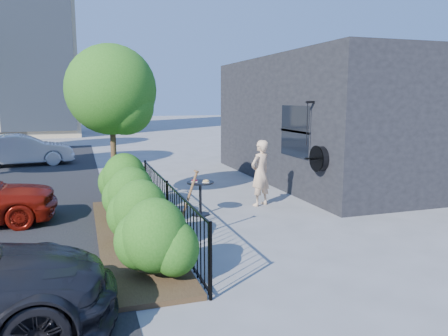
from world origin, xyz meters
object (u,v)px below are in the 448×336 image
object	(u,v)px
cafe_table	(200,192)
woman	(260,173)
patio_tree	(114,95)
shovel	(185,210)
car_silver	(22,150)

from	to	relation	value
cafe_table	woman	xyz separation A→B (m)	(1.68, 0.42, 0.29)
patio_tree	shovel	bearing A→B (deg)	-73.18
patio_tree	cafe_table	bearing A→B (deg)	-40.57
patio_tree	car_silver	bearing A→B (deg)	110.87
patio_tree	woman	xyz separation A→B (m)	(3.43, -1.07, -1.93)
shovel	car_silver	size ratio (longest dim) A/B	0.36
cafe_table	shovel	size ratio (longest dim) A/B	0.60
cafe_table	shovel	world-z (taller)	shovel
shovel	car_silver	bearing A→B (deg)	109.73
shovel	car_silver	xyz separation A→B (m)	(-4.07, 11.35, 0.02)
cafe_table	car_silver	distance (m)	10.76
patio_tree	cafe_table	distance (m)	3.20
patio_tree	car_silver	xyz separation A→B (m)	(-3.09, 8.11, -2.13)
shovel	car_silver	world-z (taller)	shovel
woman	car_silver	bearing A→B (deg)	-80.58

